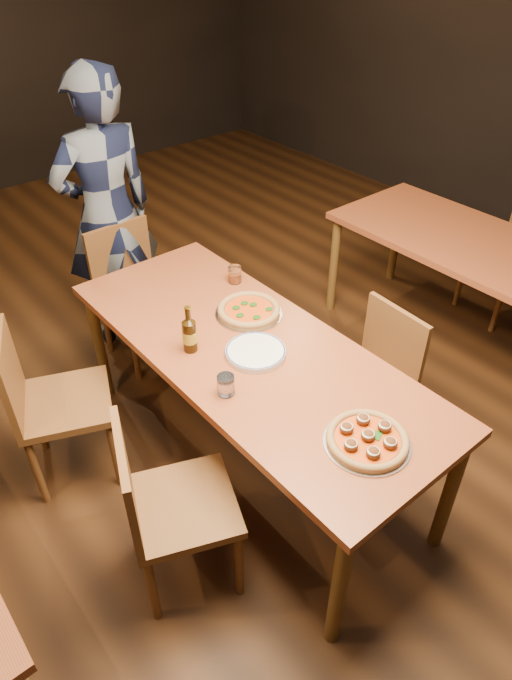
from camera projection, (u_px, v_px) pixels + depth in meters
ground at (250, 457)px, 3.05m from camera, size 9.00×9.00×0.00m
room_shell at (247, 90)px, 1.92m from camera, size 9.00×9.00×9.00m
table_main at (249, 359)px, 2.64m from camera, size 0.80×2.00×0.75m
table_right at (492, 261)px, 3.37m from camera, size 0.80×2.00×0.75m
chair_main_nw at (183, 504)px, 2.27m from camera, size 0.54×0.54×0.89m
chair_main_sw at (65, 402)px, 2.73m from camera, size 0.56×0.56×0.91m
chair_main_e at (364, 383)px, 2.90m from camera, size 0.41×0.41×0.83m
chair_end at (140, 296)px, 3.49m from camera, size 0.42×0.42×0.89m
chair_nbr_right at (508, 255)px, 3.88m from camera, size 0.52×0.52×0.92m
pizza_meatball at (367, 439)px, 2.11m from camera, size 0.33×0.33×0.06m
pizza_margherita at (249, 310)px, 2.79m from camera, size 0.33×0.33×0.04m
plate_stack at (256, 352)px, 2.54m from camera, size 0.27×0.27×0.03m
beer_bottle at (190, 335)px, 2.53m from camera, size 0.06×0.06×0.23m
water_glass at (226, 385)px, 2.32m from camera, size 0.07×0.07×0.09m
amber_glass at (235, 274)px, 3.02m from camera, size 0.07×0.07×0.09m
diner at (107, 214)px, 3.45m from camera, size 0.64×0.42×1.73m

